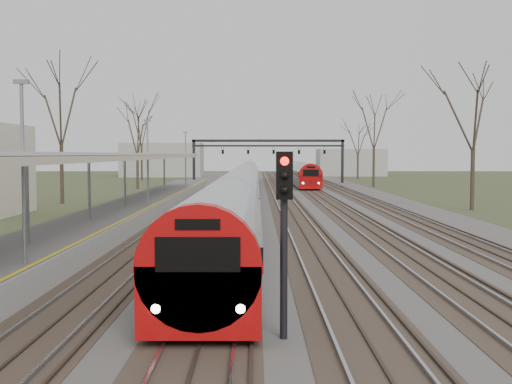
{
  "coord_description": "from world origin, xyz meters",
  "views": [
    {
      "loc": [
        -1.33,
        -3.46,
        4.04
      ],
      "look_at": [
        -1.36,
        31.14,
        2.0
      ],
      "focal_mm": 45.0,
      "sensor_mm": 36.0,
      "label": 1
    }
  ],
  "objects": [
    {
      "name": "train_far",
      "position": [
        4.5,
        102.72,
        1.48
      ],
      "size": [
        2.62,
        75.21,
        3.05
      ],
      "color": "#AEB1B9",
      "rests_on": "ground"
    },
    {
      "name": "tree_west_far",
      "position": [
        -17.0,
        48.0,
        8.02
      ],
      "size": [
        5.5,
        5.5,
        11.33
      ],
      "color": "#2D231C",
      "rests_on": "ground"
    },
    {
      "name": "tree_east_far",
      "position": [
        14.0,
        42.0,
        7.29
      ],
      "size": [
        5.0,
        5.0,
        10.3
      ],
      "color": "#2D231C",
      "rests_on": "ground"
    },
    {
      "name": "canopy",
      "position": [
        -9.05,
        32.99,
        3.93
      ],
      "size": [
        4.1,
        50.0,
        3.11
      ],
      "color": "slate",
      "rests_on": "platform"
    },
    {
      "name": "track_bed",
      "position": [
        0.26,
        55.0,
        0.06
      ],
      "size": [
        24.0,
        160.0,
        0.22
      ],
      "color": "#474442",
      "rests_on": "ground"
    },
    {
      "name": "signal_gantry",
      "position": [
        0.29,
        84.99,
        4.91
      ],
      "size": [
        21.0,
        0.59,
        6.08
      ],
      "color": "black",
      "rests_on": "ground"
    },
    {
      "name": "signal_post",
      "position": [
        -0.75,
        9.99,
        2.72
      ],
      "size": [
        0.35,
        0.45,
        4.1
      ],
      "color": "black",
      "rests_on": "ground"
    },
    {
      "name": "platform",
      "position": [
        -9.05,
        37.5,
        0.5
      ],
      "size": [
        3.5,
        69.0,
        1.0
      ],
      "primitive_type": "cube",
      "color": "#9E9B93",
      "rests_on": "ground"
    },
    {
      "name": "train_near",
      "position": [
        -2.5,
        54.1,
        1.48
      ],
      "size": [
        2.62,
        90.21,
        3.05
      ],
      "color": "#AEB1B9",
      "rests_on": "ground"
    }
  ]
}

